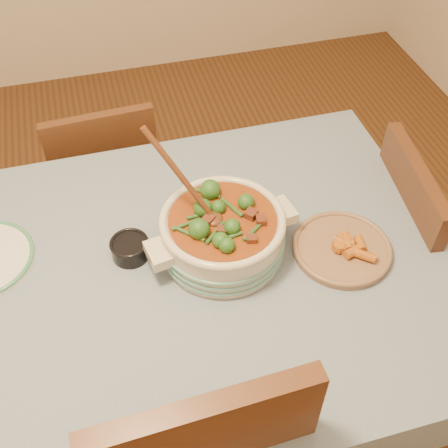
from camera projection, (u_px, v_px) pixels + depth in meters
name	position (u px, v px, depth m)	size (l,w,h in m)	color
floor	(162.00, 409.00, 2.00)	(4.50, 4.50, 0.00)	#4B2815
dining_table	(141.00, 301.00, 1.51)	(1.68, 1.08, 0.76)	brown
stew_casserole	(222.00, 231.00, 1.45)	(0.41, 0.36, 0.39)	beige
condiment_bowl	(130.00, 248.00, 1.48)	(0.13, 0.13, 0.06)	black
fried_plate	(342.00, 247.00, 1.50)	(0.33, 0.33, 0.04)	#946F52
chair_far	(107.00, 176.00, 2.15)	(0.40, 0.40, 0.81)	#55331A
chair_right	(421.00, 251.00, 1.85)	(0.46, 0.46, 0.88)	#55331A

